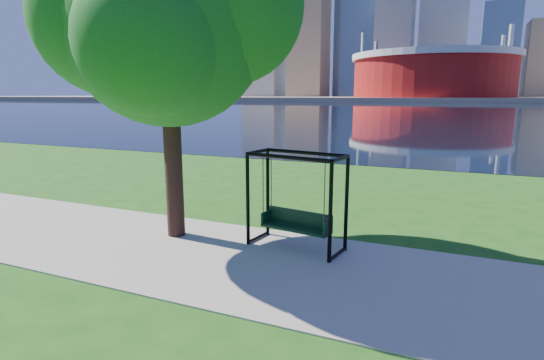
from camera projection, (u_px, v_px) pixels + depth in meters
The scene contains 8 objects.
ground at pixel (281, 257), 8.65m from camera, with size 900.00×900.00×0.00m, color #1E5114.
path at pixel (271, 265), 8.19m from camera, with size 120.00×4.00×0.03m, color #9E937F.
river at pixel (442, 109), 100.50m from camera, with size 900.00×180.00×0.02m, color black.
far_bank at pixel (452, 98), 284.03m from camera, with size 900.00×228.00×2.00m, color #937F60.
stadium at pixel (432, 73), 221.35m from camera, with size 83.00×83.00×32.00m.
skyline at pixel (450, 46), 290.86m from camera, with size 392.00×66.00×96.50m.
swing at pixel (297, 203), 8.97m from camera, with size 2.13×1.18×2.07m.
park_tree at pixel (166, 19), 9.06m from camera, with size 5.62×5.08×6.98m.
Camera 1 is at (3.06, -7.57, 3.25)m, focal length 28.00 mm.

